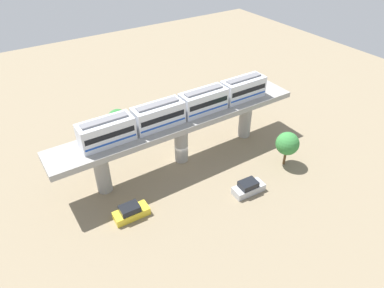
# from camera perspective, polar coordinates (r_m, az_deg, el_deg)

# --- Properties ---
(ground_plane) EXTENTS (120.00, 120.00, 0.00)m
(ground_plane) POSITION_cam_1_polar(r_m,az_deg,el_deg) (50.53, -1.72, -2.55)
(ground_plane) COLOR #84755B
(viaduct) EXTENTS (5.20, 35.80, 6.97)m
(viaduct) POSITION_cam_1_polar(r_m,az_deg,el_deg) (47.34, -1.84, 2.69)
(viaduct) COLOR #999691
(viaduct) RESTS_ON ground
(train) EXTENTS (2.64, 27.45, 3.24)m
(train) POSITION_cam_1_polar(r_m,az_deg,el_deg) (45.86, -1.71, 5.93)
(train) COLOR silver
(train) RESTS_ON viaduct
(parked_car_yellow) EXTENTS (1.93, 4.26, 1.76)m
(parked_car_yellow) POSITION_cam_1_polar(r_m,az_deg,el_deg) (42.45, -9.97, -10.93)
(parked_car_yellow) COLOR yellow
(parked_car_yellow) RESTS_ON ground
(parked_car_silver) EXTENTS (2.06, 4.30, 1.76)m
(parked_car_silver) POSITION_cam_1_polar(r_m,az_deg,el_deg) (45.42, 9.22, -7.07)
(parked_car_silver) COLOR #B2B5BA
(parked_car_silver) RESTS_ON ground
(tree_near_viaduct) EXTENTS (3.16, 3.16, 5.51)m
(tree_near_viaduct) POSITION_cam_1_polar(r_m,az_deg,el_deg) (53.28, -12.07, 3.93)
(tree_near_viaduct) COLOR brown
(tree_near_viaduct) RESTS_ON ground
(tree_mid_lot) EXTENTS (3.23, 3.23, 5.16)m
(tree_mid_lot) POSITION_cam_1_polar(r_m,az_deg,el_deg) (49.36, 15.36, 0.05)
(tree_mid_lot) COLOR brown
(tree_mid_lot) RESTS_ON ground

